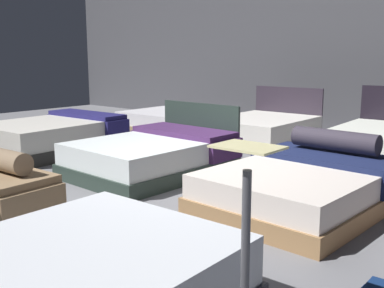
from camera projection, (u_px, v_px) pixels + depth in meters
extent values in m
cube|color=slate|center=(196.00, 195.00, 5.32)|extent=(18.00, 18.00, 0.02)
cube|color=#47474C|center=(372.00, 47.00, 9.10)|extent=(18.00, 0.06, 3.50)
cube|color=#8A6E4E|center=(34.00, 204.00, 4.08)|extent=(0.10, 0.66, 0.26)
cube|color=silver|center=(58.00, 281.00, 2.66)|extent=(1.56, 2.03, 0.32)
cube|color=black|center=(51.00, 146.00, 7.62)|extent=(1.64, 2.12, 0.19)
cube|color=silver|center=(50.00, 131.00, 7.57)|extent=(1.57, 2.06, 0.32)
cube|color=navy|center=(86.00, 115.00, 8.12)|extent=(1.56, 0.54, 0.07)
cube|color=navy|center=(60.00, 121.00, 8.63)|extent=(0.09, 0.49, 0.31)
cube|color=navy|center=(118.00, 130.00, 7.68)|extent=(0.09, 0.49, 0.31)
cube|color=#27352E|center=(150.00, 167.00, 6.21)|extent=(1.61, 2.08, 0.19)
cube|color=silver|center=(150.00, 150.00, 6.16)|extent=(1.55, 2.02, 0.27)
cube|color=#27352E|center=(200.00, 133.00, 6.88)|extent=(1.44, 0.10, 0.88)
cube|color=#422452|center=(184.00, 132.00, 6.61)|extent=(1.53, 0.69, 0.07)
cube|color=#422452|center=(148.00, 137.00, 7.16)|extent=(0.10, 0.64, 0.27)
cube|color=#422452|center=(226.00, 150.00, 6.14)|extent=(0.10, 0.64, 0.27)
cube|color=#956E46|center=(299.00, 200.00, 4.79)|extent=(1.63, 2.10, 0.19)
cube|color=silver|center=(300.00, 180.00, 4.75)|extent=(1.57, 2.04, 0.24)
cube|color=#171F44|center=(329.00, 157.00, 5.16)|extent=(1.55, 0.82, 0.06)
cube|color=#171F44|center=(270.00, 159.00, 5.70)|extent=(0.10, 0.75, 0.24)
cylinder|color=#322D38|center=(335.00, 140.00, 5.22)|extent=(1.01, 0.28, 0.23)
cube|color=#8C7551|center=(174.00, 126.00, 9.78)|extent=(1.53, 2.08, 0.19)
cube|color=silver|center=(174.00, 116.00, 9.74)|extent=(1.47, 2.01, 0.26)
cube|color=#282C3A|center=(196.00, 106.00, 10.29)|extent=(1.50, 0.48, 0.06)
cube|color=#282C3A|center=(171.00, 109.00, 10.79)|extent=(0.06, 0.46, 0.20)
cube|color=#282C3A|center=(224.00, 114.00, 9.85)|extent=(0.06, 0.46, 0.20)
cube|color=#2F2733|center=(261.00, 139.00, 8.41)|extent=(1.54, 1.93, 0.15)
cube|color=white|center=(262.00, 126.00, 8.36)|extent=(1.48, 1.87, 0.32)
cube|color=#2F2733|center=(288.00, 112.00, 9.05)|extent=(1.44, 0.04, 0.97)
cylinder|color=#3F3F44|center=(245.00, 288.00, 2.06)|extent=(0.04, 0.04, 1.09)
cube|color=beige|center=(248.00, 147.00, 1.94)|extent=(0.28, 0.20, 0.01)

